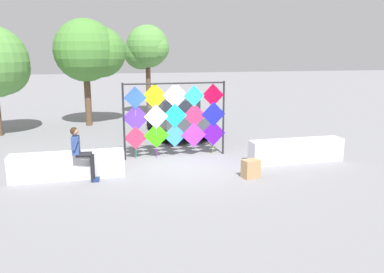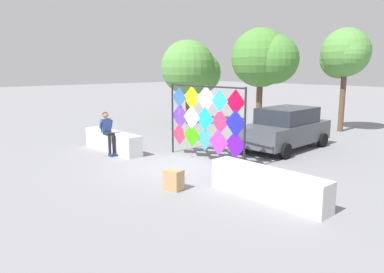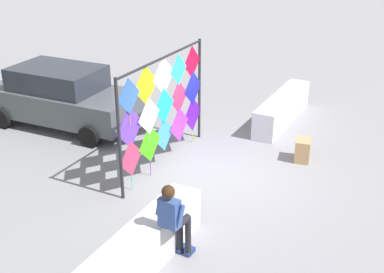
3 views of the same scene
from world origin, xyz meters
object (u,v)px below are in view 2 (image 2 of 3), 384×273
Objects in this scene: seated_vendor at (108,129)px; cardboard_box_large at (174,180)px; kite_display_rack at (205,117)px; tree_far_right at (265,59)px; parked_car at (285,128)px; tree_broadleaf at (346,55)px; tree_palm_like at (191,70)px.

cardboard_box_large is at bearing -9.54° from seated_vendor.
kite_display_rack is 8.12m from tree_far_right.
seated_vendor is at bearing -147.13° from kite_display_rack.
parked_car is at bearing -42.71° from tree_far_right.
tree_broadleaf is at bearing 96.38° from cardboard_box_large.
parked_car is (4.02, 5.92, -0.12)m from seated_vendor.
tree_palm_like is at bearing 165.95° from parked_car.
tree_palm_like reaches higher than parked_car.
cardboard_box_large is 0.10× the size of tree_far_right.
parked_car is 0.91× the size of tree_palm_like.
tree_broadleaf is (-1.41, 12.59, 3.65)m from cardboard_box_large.
tree_broadleaf is at bearing 27.21° from tree_palm_like.
seated_vendor is 0.30× the size of tree_far_right.
tree_palm_like is (-3.94, 7.91, 2.18)m from seated_vendor.
kite_display_rack is at bearing 32.87° from seated_vendor.
cardboard_box_large is at bearing -83.62° from tree_broadleaf.
kite_display_rack reaches higher than parked_car.
tree_far_right is at bearing 88.11° from seated_vendor.
seated_vendor is at bearing -106.77° from tree_broadleaf.
kite_display_rack is 0.77× the size of tree_palm_like.
parked_car reaches higher than cardboard_box_large.
tree_broadleaf is (3.54, 11.76, 2.95)m from seated_vendor.
kite_display_rack is at bearing -68.19° from tree_far_right.
parked_car is at bearing 97.91° from cardboard_box_large.
tree_far_right is (-3.71, 3.42, 2.88)m from parked_car.
parked_car is 6.84m from cardboard_box_large.
tree_far_right is (-3.24, -2.42, -0.19)m from tree_broadleaf.
cardboard_box_large is at bearing -59.15° from kite_display_rack.
tree_broadleaf reaches higher than seated_vendor.
parked_car is at bearing -14.05° from tree_palm_like.
seated_vendor is 0.37× the size of parked_car.
tree_broadleaf is at bearing 88.05° from kite_display_rack.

